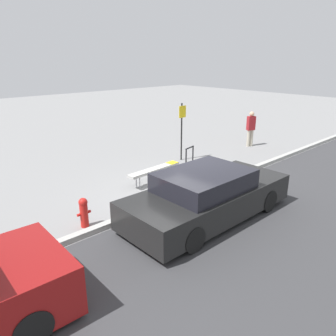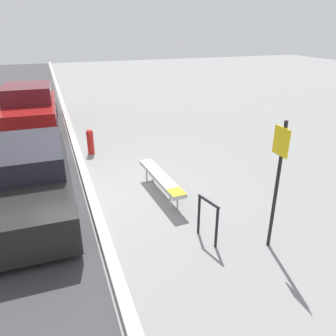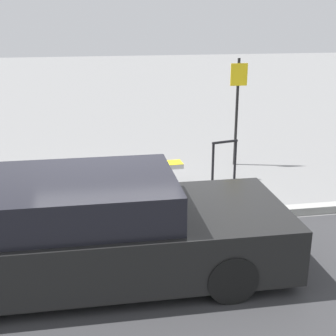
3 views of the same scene
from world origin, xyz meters
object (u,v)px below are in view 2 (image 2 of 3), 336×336
at_px(parked_car_near, 25,178).
at_px(parked_car_far, 30,109).
at_px(fire_hydrant, 90,141).
at_px(sign_post, 278,175).
at_px(bike_rack, 208,216).
at_px(bench, 161,178).

bearing_deg(parked_car_near, parked_car_far, -179.53).
distance_m(fire_hydrant, parked_car_near, 3.12).
height_order(sign_post, parked_car_far, sign_post).
bearing_deg(fire_hydrant, bike_rack, 14.81).
bearing_deg(parked_car_near, bike_rack, 50.62).
distance_m(bench, parked_car_near, 2.96).
distance_m(bike_rack, sign_post, 1.40).
xyz_separation_m(fire_hydrant, parked_car_far, (-3.69, -1.74, 0.29)).
bearing_deg(bench, fire_hydrant, -163.86).
bearing_deg(parked_car_near, sign_post, 52.92).
bearing_deg(fire_hydrant, parked_car_far, -154.75).
distance_m(bike_rack, parked_car_far, 9.39).
height_order(fire_hydrant, parked_car_near, parked_car_near).
bearing_deg(bench, bike_rack, 3.49).
height_order(sign_post, fire_hydrant, sign_post).
height_order(bench, bike_rack, bike_rack).
bearing_deg(bike_rack, sign_post, 61.06).
height_order(bench, sign_post, sign_post).
xyz_separation_m(bike_rack, sign_post, (0.53, 0.96, 0.88)).
xyz_separation_m(bench, sign_post, (2.44, 1.18, 0.95)).
bearing_deg(sign_post, fire_hydrant, -157.83).
relative_size(bench, fire_hydrant, 2.74).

